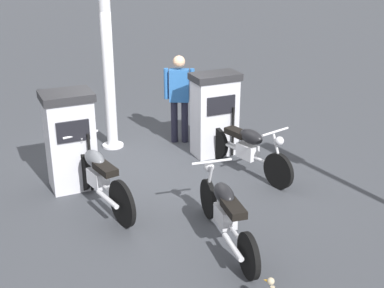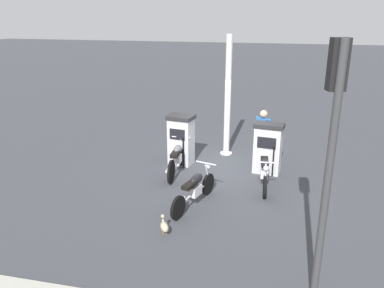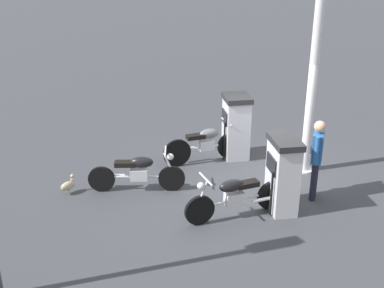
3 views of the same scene
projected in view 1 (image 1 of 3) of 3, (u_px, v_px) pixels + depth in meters
ground_plane at (150, 169)px, 8.95m from camera, size 120.00×120.00×0.00m
fuel_pump_near at (70, 140)px, 8.06m from camera, size 0.71×0.83×1.56m
fuel_pump_far at (215, 114)px, 9.31m from camera, size 0.61×0.88×1.50m
motorcycle_near_pump at (98, 176)px, 7.60m from camera, size 2.02×0.56×0.97m
motorcycle_far_pump at (247, 148)px, 8.67m from camera, size 2.09×0.56×0.93m
motorcycle_extra at (226, 212)px, 6.68m from camera, size 1.99×0.76×0.92m
attendant_person at (179, 93)px, 9.79m from camera, size 0.39×0.53×1.68m
canopy_support_pole at (107, 48)px, 9.22m from camera, size 0.40×0.40×3.89m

